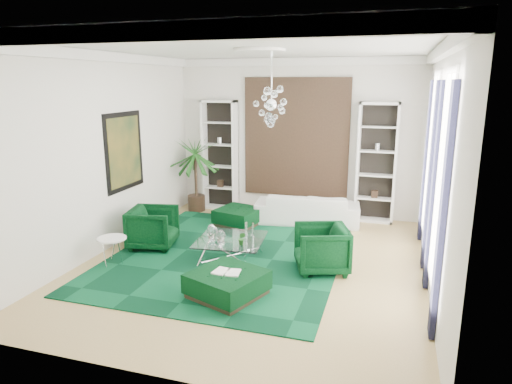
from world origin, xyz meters
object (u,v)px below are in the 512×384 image
(armchair_left, at_px, (153,228))
(armchair_right, at_px, (321,249))
(coffee_table, at_px, (231,249))
(palm, at_px, (195,165))
(ottoman_side, at_px, (238,217))
(ottoman_front, at_px, (227,284))
(sofa, at_px, (307,208))
(side_table, at_px, (113,252))

(armchair_left, distance_m, armchair_right, 3.41)
(armchair_left, bearing_deg, coffee_table, -108.00)
(coffee_table, relative_size, palm, 0.50)
(armchair_left, relative_size, ottoman_side, 0.99)
(armchair_right, distance_m, ottoman_front, 1.89)
(sofa, height_order, side_table, sofa)
(ottoman_side, xyz_separation_m, ottoman_front, (1.02, -3.45, 0.00))
(side_table, height_order, palm, palm)
(palm, bearing_deg, side_table, -89.37)
(sofa, relative_size, coffee_table, 2.00)
(armchair_right, relative_size, ottoman_side, 0.99)
(side_table, bearing_deg, armchair_right, 13.07)
(armchair_left, relative_size, palm, 0.37)
(armchair_left, bearing_deg, palm, -5.77)
(sofa, height_order, ottoman_front, sofa)
(ottoman_front, bearing_deg, sofa, 83.62)
(armchair_right, xyz_separation_m, side_table, (-3.66, -0.85, -0.16))
(sofa, xyz_separation_m, armchair_left, (-2.65, -2.50, 0.06))
(ottoman_side, bearing_deg, armchair_right, -42.00)
(armchair_right, xyz_separation_m, ottoman_side, (-2.24, 2.02, -0.21))
(sofa, bearing_deg, armchair_left, 36.66)
(palm, bearing_deg, ottoman_side, -31.50)
(armchair_right, bearing_deg, ottoman_front, -59.62)
(armchair_left, bearing_deg, ottoman_side, -44.34)
(armchair_left, relative_size, coffee_table, 0.75)
(coffee_table, relative_size, ottoman_front, 1.20)
(armchair_left, xyz_separation_m, palm, (-0.29, 2.72, 0.79))
(sofa, relative_size, ottoman_front, 2.39)
(armchair_right, height_order, side_table, armchair_right)
(sofa, distance_m, coffee_table, 2.84)
(coffee_table, distance_m, ottoman_side, 2.09)
(armchair_left, height_order, armchair_right, same)
(armchair_right, relative_size, side_table, 1.72)
(palm, bearing_deg, armchair_right, -38.21)
(sofa, xyz_separation_m, ottoman_side, (-1.48, -0.67, -0.15))
(sofa, distance_m, ottoman_side, 1.63)
(armchair_right, bearing_deg, coffee_table, -109.05)
(armchair_left, distance_m, ottoman_front, 2.73)
(ottoman_side, xyz_separation_m, side_table, (-1.42, -2.87, 0.05))
(ottoman_front, distance_m, palm, 5.10)
(armchair_left, bearing_deg, sofa, -58.45)
(sofa, distance_m, palm, 3.06)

